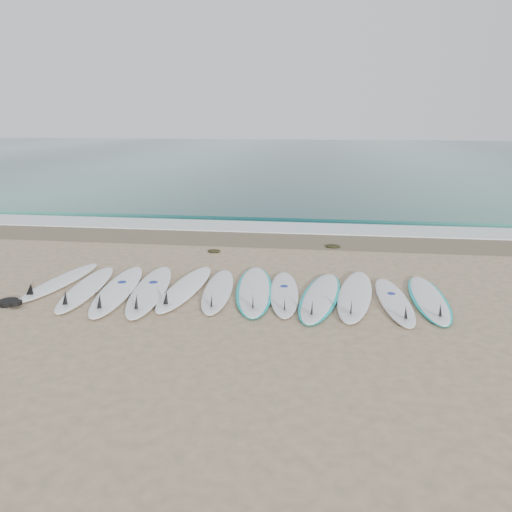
# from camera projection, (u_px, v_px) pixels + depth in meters

# --- Properties ---
(ground) EXTENTS (120.00, 120.00, 0.00)m
(ground) POSITION_uv_depth(u_px,v_px,m) (235.00, 294.00, 8.97)
(ground) COLOR #9D8566
(ocean) EXTENTS (120.00, 55.00, 0.03)m
(ocean) POSITION_uv_depth(u_px,v_px,m) (305.00, 155.00, 39.97)
(ocean) COLOR #245C57
(ocean) RESTS_ON ground
(wet_sand_band) EXTENTS (120.00, 1.80, 0.01)m
(wet_sand_band) POSITION_uv_depth(u_px,v_px,m) (262.00, 239.00, 12.88)
(wet_sand_band) COLOR brown
(wet_sand_band) RESTS_ON ground
(foam_band) EXTENTS (120.00, 1.40, 0.04)m
(foam_band) POSITION_uv_depth(u_px,v_px,m) (268.00, 227.00, 14.21)
(foam_band) COLOR silver
(foam_band) RESTS_ON ground
(wave_crest) EXTENTS (120.00, 1.00, 0.10)m
(wave_crest) POSITION_uv_depth(u_px,v_px,m) (273.00, 216.00, 15.64)
(wave_crest) COLOR #245C57
(wave_crest) RESTS_ON ground
(surfboard_0) EXTENTS (0.76, 2.44, 0.31)m
(surfboard_0) POSITION_uv_depth(u_px,v_px,m) (59.00, 282.00, 9.45)
(surfboard_0) COLOR white
(surfboard_0) RESTS_ON ground
(surfboard_1) EXTENTS (0.78, 2.62, 0.33)m
(surfboard_1) POSITION_uv_depth(u_px,v_px,m) (85.00, 288.00, 9.07)
(surfboard_1) COLOR white
(surfboard_1) RESTS_ON ground
(surfboard_2) EXTENTS (0.91, 2.85, 0.36)m
(surfboard_2) POSITION_uv_depth(u_px,v_px,m) (117.00, 290.00, 8.96)
(surfboard_2) COLOR white
(surfboard_2) RESTS_ON ground
(surfboard_3) EXTENTS (0.95, 2.90, 0.36)m
(surfboard_3) POSITION_uv_depth(u_px,v_px,m) (149.00, 290.00, 8.95)
(surfboard_3) COLOR white
(surfboard_3) RESTS_ON ground
(surfboard_4) EXTENTS (0.72, 2.66, 0.34)m
(surfboard_4) POSITION_uv_depth(u_px,v_px,m) (184.00, 288.00, 9.08)
(surfboard_4) COLOR white
(surfboard_4) RESTS_ON ground
(surfboard_5) EXTENTS (0.71, 2.47, 0.31)m
(surfboard_5) POSITION_uv_depth(u_px,v_px,m) (218.00, 291.00, 8.96)
(surfboard_5) COLOR white
(surfboard_5) RESTS_ON ground
(surfboard_6) EXTENTS (0.97, 2.81, 0.35)m
(surfboard_6) POSITION_uv_depth(u_px,v_px,m) (254.00, 290.00, 9.01)
(surfboard_6) COLOR white
(surfboard_6) RESTS_ON ground
(surfboard_7) EXTENTS (0.70, 2.45, 0.31)m
(surfboard_7) POSITION_uv_depth(u_px,v_px,m) (284.00, 293.00, 8.82)
(surfboard_7) COLOR silver
(surfboard_7) RESTS_ON ground
(surfboard_8) EXTENTS (0.98, 2.70, 0.33)m
(surfboard_8) POSITION_uv_depth(u_px,v_px,m) (320.00, 297.00, 8.68)
(surfboard_8) COLOR silver
(surfboard_8) RESTS_ON ground
(surfboard_9) EXTENTS (0.91, 2.79, 0.35)m
(surfboard_9) POSITION_uv_depth(u_px,v_px,m) (355.00, 295.00, 8.71)
(surfboard_9) COLOR white
(surfboard_9) RESTS_ON ground
(surfboard_10) EXTENTS (0.65, 2.41, 0.31)m
(surfboard_10) POSITION_uv_depth(u_px,v_px,m) (395.00, 301.00, 8.45)
(surfboard_10) COLOR white
(surfboard_10) RESTS_ON ground
(surfboard_11) EXTENTS (0.61, 2.46, 0.31)m
(surfboard_11) POSITION_uv_depth(u_px,v_px,m) (429.00, 299.00, 8.58)
(surfboard_11) COLOR white
(surfboard_11) RESTS_ON ground
(seaweed_near) EXTENTS (0.31, 0.24, 0.06)m
(seaweed_near) POSITION_uv_depth(u_px,v_px,m) (214.00, 251.00, 11.69)
(seaweed_near) COLOR black
(seaweed_near) RESTS_ON ground
(seaweed_far) EXTENTS (0.37, 0.29, 0.07)m
(seaweed_far) POSITION_uv_depth(u_px,v_px,m) (333.00, 246.00, 12.09)
(seaweed_far) COLOR black
(seaweed_far) RESTS_ON ground
(leash_coil) EXTENTS (0.46, 0.36, 0.11)m
(leash_coil) POSITION_uv_depth(u_px,v_px,m) (10.00, 303.00, 8.40)
(leash_coil) COLOR black
(leash_coil) RESTS_ON ground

